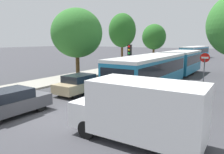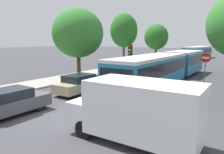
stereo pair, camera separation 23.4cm
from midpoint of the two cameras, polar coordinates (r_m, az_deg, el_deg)
ground_plane at (r=11.60m, az=-16.56°, el=-9.73°), size 200.00×200.00×0.00m
kerb_strip_left at (r=31.16m, az=4.08°, el=2.78°), size 3.20×49.93×0.14m
articulated_bus at (r=20.45m, az=14.50°, el=2.93°), size 2.70×17.40×2.58m
city_bus_rear at (r=47.99m, az=21.61°, el=6.17°), size 3.33×11.73×2.49m
queued_car_graphite at (r=12.13m, az=-24.64°, el=-5.97°), size 1.68×3.91×1.36m
queued_car_tan at (r=15.72m, az=-8.01°, el=-1.77°), size 1.67×3.91×1.36m
queued_car_green at (r=20.82m, az=3.33°, el=1.11°), size 1.68×3.93×1.36m
queued_car_white at (r=25.87m, az=9.93°, el=2.80°), size 1.85×4.33×1.50m
queued_car_red at (r=30.73m, az=14.03°, el=3.59°), size 1.68×3.92×1.36m
queued_car_blue at (r=36.91m, az=17.51°, el=4.40°), size 1.69×3.95×1.37m
white_van at (r=8.16m, az=7.47°, el=-8.48°), size 5.04×2.09×2.31m
traffic_light at (r=18.56m, az=5.12°, el=5.67°), size 0.34×0.37×3.40m
no_entry_sign at (r=17.72m, az=23.51°, el=2.70°), size 0.70×0.08×2.82m
tree_left_mid at (r=21.64m, az=-8.42°, el=10.95°), size 4.93×4.93×6.79m
tree_left_far at (r=29.73m, az=3.40°, el=11.82°), size 3.63×3.63×7.28m
tree_left_distant at (r=38.84m, az=11.71°, el=10.06°), size 4.07×4.07×6.50m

